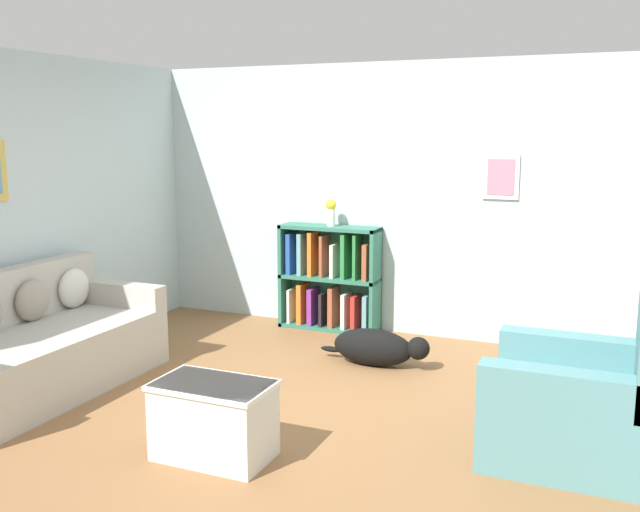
{
  "coord_description": "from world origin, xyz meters",
  "views": [
    {
      "loc": [
        2.04,
        -4.34,
        1.96
      ],
      "look_at": [
        0.0,
        0.4,
        1.05
      ],
      "focal_mm": 40.0,
      "sensor_mm": 36.0,
      "label": 1
    }
  ],
  "objects_px": {
    "couch": "(32,349)",
    "bookshelf": "(330,280)",
    "dog": "(377,347)",
    "coffee_table": "(214,418)",
    "vase": "(331,211)",
    "recliner_chair": "(585,405)"
  },
  "relations": [
    {
      "from": "couch",
      "to": "bookshelf",
      "type": "bearing_deg",
      "value": 60.55
    },
    {
      "from": "bookshelf",
      "to": "dog",
      "type": "height_order",
      "value": "bookshelf"
    },
    {
      "from": "coffee_table",
      "to": "couch",
      "type": "bearing_deg",
      "value": 167.11
    },
    {
      "from": "vase",
      "to": "recliner_chair",
      "type": "bearing_deg",
      "value": -39.1
    },
    {
      "from": "bookshelf",
      "to": "vase",
      "type": "xyz_separation_m",
      "value": [
        0.02,
        -0.02,
        0.69
      ]
    },
    {
      "from": "vase",
      "to": "couch",
      "type": "bearing_deg",
      "value": -119.91
    },
    {
      "from": "couch",
      "to": "bookshelf",
      "type": "xyz_separation_m",
      "value": [
        1.41,
        2.5,
        0.17
      ]
    },
    {
      "from": "vase",
      "to": "coffee_table",
      "type": "bearing_deg",
      "value": -81.47
    },
    {
      "from": "couch",
      "to": "coffee_table",
      "type": "height_order",
      "value": "couch"
    },
    {
      "from": "dog",
      "to": "recliner_chair",
      "type": "bearing_deg",
      "value": -33.69
    },
    {
      "from": "couch",
      "to": "vase",
      "type": "bearing_deg",
      "value": 60.09
    },
    {
      "from": "bookshelf",
      "to": "recliner_chair",
      "type": "bearing_deg",
      "value": -39.12
    },
    {
      "from": "recliner_chair",
      "to": "dog",
      "type": "bearing_deg",
      "value": 146.31
    },
    {
      "from": "bookshelf",
      "to": "coffee_table",
      "type": "xyz_separation_m",
      "value": [
        0.45,
        -2.92,
        -0.25
      ]
    },
    {
      "from": "coffee_table",
      "to": "dog",
      "type": "distance_m",
      "value": 2.05
    },
    {
      "from": "couch",
      "to": "dog",
      "type": "bearing_deg",
      "value": 35.67
    },
    {
      "from": "couch",
      "to": "coffee_table",
      "type": "xyz_separation_m",
      "value": [
        1.86,
        -0.43,
        -0.08
      ]
    },
    {
      "from": "recliner_chair",
      "to": "coffee_table",
      "type": "relative_size",
      "value": 1.42
    },
    {
      "from": "couch",
      "to": "recliner_chair",
      "type": "relative_size",
      "value": 1.98
    },
    {
      "from": "recliner_chair",
      "to": "bookshelf",
      "type": "bearing_deg",
      "value": 140.88
    },
    {
      "from": "recliner_chair",
      "to": "vase",
      "type": "height_order",
      "value": "vase"
    },
    {
      "from": "coffee_table",
      "to": "vase",
      "type": "distance_m",
      "value": 3.09
    }
  ]
}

